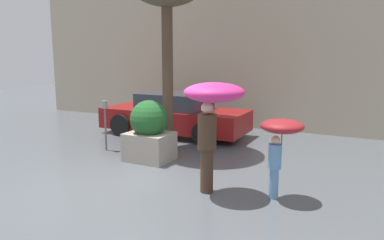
% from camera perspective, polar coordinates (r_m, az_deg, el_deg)
% --- Properties ---
extents(ground_plane, '(40.00, 40.00, 0.00)m').
position_cam_1_polar(ground_plane, '(7.76, -8.44, -9.27)').
color(ground_plane, '#51565B').
extents(building_facade, '(18.00, 0.30, 6.00)m').
position_cam_1_polar(building_facade, '(13.15, 8.25, 11.96)').
color(building_facade, '#B7A88E').
rests_on(building_facade, ground).
extents(planter_box, '(1.07, 0.90, 1.47)m').
position_cam_1_polar(planter_box, '(9.03, -6.54, -1.80)').
color(planter_box, '#9E9384').
rests_on(planter_box, ground).
extents(person_adult, '(1.08, 1.08, 2.06)m').
position_cam_1_polar(person_adult, '(6.67, 3.13, 2.21)').
color(person_adult, '#473323').
rests_on(person_adult, ground).
extents(person_child, '(0.75, 0.75, 1.45)m').
position_cam_1_polar(person_child, '(6.66, 13.31, -2.31)').
color(person_child, '#669ED1').
rests_on(person_child, ground).
extents(parked_car_near, '(4.64, 2.13, 1.33)m').
position_cam_1_polar(parked_car_near, '(11.86, -2.65, 0.73)').
color(parked_car_near, maroon).
rests_on(parked_car_near, ground).
extents(parking_meter, '(0.14, 0.14, 1.34)m').
position_cam_1_polar(parking_meter, '(10.11, -13.12, 0.74)').
color(parking_meter, '#595B60').
rests_on(parking_meter, ground).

